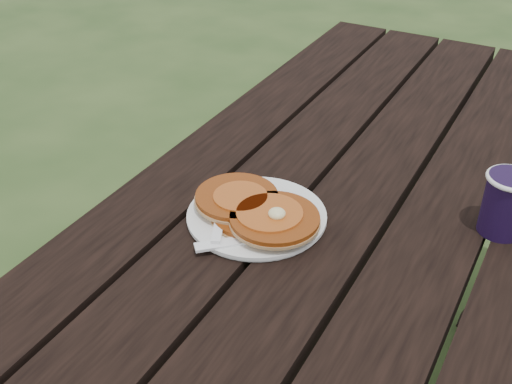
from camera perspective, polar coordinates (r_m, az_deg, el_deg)
The scene contains 6 objects.
picnic_table at distance 1.34m, azimuth 6.56°, elevation -15.14°, with size 1.36×1.80×0.75m.
plate at distance 1.05m, azimuth 0.06°, elevation -2.20°, with size 0.22×0.22×0.01m, color white.
pancake_stack at distance 1.03m, azimuth 0.03°, elevation -1.63°, with size 0.22×0.16×0.04m.
knife at distance 0.99m, azimuth -0.32°, elevation -4.20°, with size 0.02×0.18×0.01m, color white.
fork at distance 1.02m, azimuth -3.28°, elevation -2.61°, with size 0.03×0.16×0.01m, color white, non-canonical shape.
coffee_cup at distance 1.07m, azimuth 21.37°, elevation -0.71°, with size 0.08×0.08×0.10m.
Camera 1 is at (0.29, -0.84, 1.37)m, focal length 45.00 mm.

